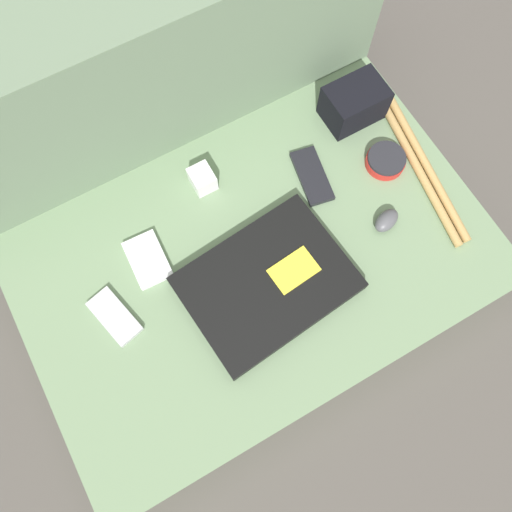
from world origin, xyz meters
TOP-DOWN VIEW (x-y plane):
  - ground_plane at (0.00, 0.00)m, footprint 8.00×8.00m
  - couch_seat at (0.00, 0.00)m, footprint 0.94×0.61m
  - couch_backrest at (0.00, 0.41)m, footprint 0.94×0.20m
  - laptop at (-0.01, -0.06)m, footprint 0.34×0.26m
  - computer_mouse at (0.27, -0.06)m, footprint 0.07×0.05m
  - speaker_puck at (0.35, 0.05)m, footprint 0.08×0.08m
  - phone_silver at (-0.19, 0.10)m, footprint 0.07×0.11m
  - phone_black at (-0.30, 0.03)m, footprint 0.08×0.12m
  - phone_small at (0.19, 0.10)m, footprint 0.08×0.14m
  - camera_pouch at (0.35, 0.19)m, footprint 0.13×0.09m
  - charger_brick at (-0.01, 0.20)m, footprint 0.05×0.05m
  - drumstick_pair at (0.41, 0.00)m, footprint 0.09×0.37m

SIDE VIEW (x-z plane):
  - ground_plane at x=0.00m, z-range 0.00..0.00m
  - couch_seat at x=0.00m, z-range 0.00..0.10m
  - phone_black at x=-0.30m, z-range 0.10..0.11m
  - phone_small at x=0.19m, z-range 0.10..0.11m
  - phone_silver at x=-0.19m, z-range 0.10..0.11m
  - drumstick_pair at x=0.41m, z-range 0.10..0.12m
  - speaker_puck at x=0.35m, z-range 0.10..0.13m
  - laptop at x=-0.01m, z-range 0.10..0.13m
  - computer_mouse at x=0.27m, z-range 0.10..0.13m
  - charger_brick at x=-0.01m, z-range 0.10..0.15m
  - camera_pouch at x=0.35m, z-range 0.10..0.19m
  - couch_backrest at x=0.00m, z-range 0.00..0.44m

